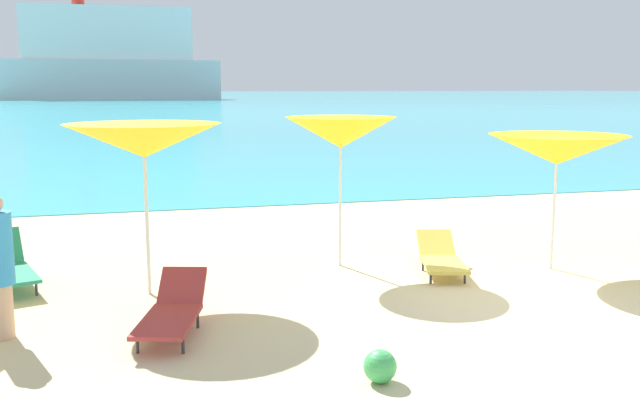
# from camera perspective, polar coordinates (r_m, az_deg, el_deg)

# --- Properties ---
(ground_plane) EXTENTS (50.00, 100.00, 0.30)m
(ground_plane) POSITION_cam_1_polar(r_m,az_deg,el_deg) (18.71, 0.45, 0.02)
(ground_plane) COLOR beige
(ocean_water) EXTENTS (650.00, 440.00, 0.02)m
(ocean_water) POSITION_cam_1_polar(r_m,az_deg,el_deg) (236.38, -13.80, 8.30)
(ocean_water) COLOR #38B7CC
(ocean_water) RESTS_ON ground_plane
(umbrella_3) EXTENTS (2.19, 2.19, 2.37)m
(umbrella_3) POSITION_cam_1_polar(r_m,az_deg,el_deg) (9.68, -14.24, 4.73)
(umbrella_3) COLOR silver
(umbrella_3) RESTS_ON ground_plane
(umbrella_4) EXTENTS (1.74, 1.74, 2.39)m
(umbrella_4) POSITION_cam_1_polar(r_m,az_deg,el_deg) (10.94, 1.70, 5.54)
(umbrella_4) COLOR silver
(umbrella_4) RESTS_ON ground_plane
(umbrella_5) EXTENTS (2.13, 2.13, 2.13)m
(umbrella_5) POSITION_cam_1_polar(r_m,az_deg,el_deg) (11.37, 18.85, 3.93)
(umbrella_5) COLOR silver
(umbrella_5) RESTS_ON ground_plane
(lounge_chair_1) EXTENTS (0.99, 1.67, 0.62)m
(lounge_chair_1) POSITION_cam_1_polar(r_m,az_deg,el_deg) (8.35, -12.01, -8.83)
(lounge_chair_1) COLOR #A53333
(lounge_chair_1) RESTS_ON ground_plane
(lounge_chair_4) EXTENTS (0.92, 1.59, 0.55)m
(lounge_chair_4) POSITION_cam_1_polar(r_m,az_deg,el_deg) (10.91, 9.89, -4.64)
(lounge_chair_4) COLOR #D8BF4C
(lounge_chair_4) RESTS_ON ground_plane
(lounge_chair_8) EXTENTS (1.04, 1.63, 0.76)m
(lounge_chair_8) POSITION_cam_1_polar(r_m,az_deg,el_deg) (10.92, -24.24, -4.96)
(lounge_chair_8) COLOR #268C66
(lounge_chair_8) RESTS_ON ground_plane
(beach_ball) EXTENTS (0.33, 0.33, 0.33)m
(beach_ball) POSITION_cam_1_polar(r_m,az_deg,el_deg) (6.98, 4.94, -13.42)
(beach_ball) COLOR #3FB259
(beach_ball) RESTS_ON ground_plane
(cruise_ship) EXTENTS (49.20, 8.60, 23.56)m
(cruise_ship) POSITION_cam_1_polar(r_m,az_deg,el_deg) (167.19, -16.87, 11.01)
(cruise_ship) COLOR silver
(cruise_ship) RESTS_ON ocean_water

